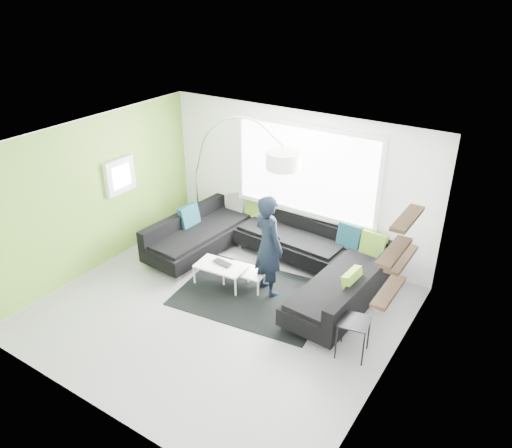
{
  "coord_description": "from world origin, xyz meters",
  "views": [
    {
      "loc": [
        4.11,
        -5.28,
        4.99
      ],
      "look_at": [
        0.12,
        0.9,
        1.25
      ],
      "focal_mm": 35.0,
      "sensor_mm": 36.0,
      "label": 1
    }
  ],
  "objects_px": {
    "person": "(268,246)",
    "sectional_sofa": "(267,256)",
    "coffee_table": "(233,275)",
    "arc_lamp": "(196,172)",
    "laptop": "(220,264)",
    "side_table": "(353,337)"
  },
  "relations": [
    {
      "from": "arc_lamp",
      "to": "laptop",
      "type": "height_order",
      "value": "arc_lamp"
    },
    {
      "from": "side_table",
      "to": "person",
      "type": "distance_m",
      "value": 2.07
    },
    {
      "from": "coffee_table",
      "to": "arc_lamp",
      "type": "bearing_deg",
      "value": 139.78
    },
    {
      "from": "sectional_sofa",
      "to": "arc_lamp",
      "type": "bearing_deg",
      "value": 167.42
    },
    {
      "from": "coffee_table",
      "to": "person",
      "type": "relative_size",
      "value": 0.63
    },
    {
      "from": "person",
      "to": "sectional_sofa",
      "type": "bearing_deg",
      "value": -31.71
    },
    {
      "from": "coffee_table",
      "to": "side_table",
      "type": "xyz_separation_m",
      "value": [
        2.48,
        -0.54,
        0.11
      ]
    },
    {
      "from": "sectional_sofa",
      "to": "coffee_table",
      "type": "height_order",
      "value": "sectional_sofa"
    },
    {
      "from": "sectional_sofa",
      "to": "person",
      "type": "height_order",
      "value": "person"
    },
    {
      "from": "sectional_sofa",
      "to": "side_table",
      "type": "height_order",
      "value": "sectional_sofa"
    },
    {
      "from": "side_table",
      "to": "laptop",
      "type": "xyz_separation_m",
      "value": [
        -2.7,
        0.46,
        0.09
      ]
    },
    {
      "from": "coffee_table",
      "to": "sectional_sofa",
      "type": "bearing_deg",
      "value": 57.52
    },
    {
      "from": "sectional_sofa",
      "to": "laptop",
      "type": "height_order",
      "value": "sectional_sofa"
    },
    {
      "from": "sectional_sofa",
      "to": "side_table",
      "type": "xyz_separation_m",
      "value": [
        2.16,
        -1.16,
        -0.09
      ]
    },
    {
      "from": "arc_lamp",
      "to": "person",
      "type": "bearing_deg",
      "value": -12.86
    },
    {
      "from": "coffee_table",
      "to": "side_table",
      "type": "relative_size",
      "value": 1.93
    },
    {
      "from": "sectional_sofa",
      "to": "laptop",
      "type": "xyz_separation_m",
      "value": [
        -0.53,
        -0.7,
        -0.0
      ]
    },
    {
      "from": "sectional_sofa",
      "to": "laptop",
      "type": "relative_size",
      "value": 10.58
    },
    {
      "from": "arc_lamp",
      "to": "side_table",
      "type": "relative_size",
      "value": 4.62
    },
    {
      "from": "coffee_table",
      "to": "arc_lamp",
      "type": "relative_size",
      "value": 0.42
    },
    {
      "from": "coffee_table",
      "to": "side_table",
      "type": "bearing_deg",
      "value": -17.54
    },
    {
      "from": "sectional_sofa",
      "to": "arc_lamp",
      "type": "distance_m",
      "value": 2.39
    }
  ]
}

